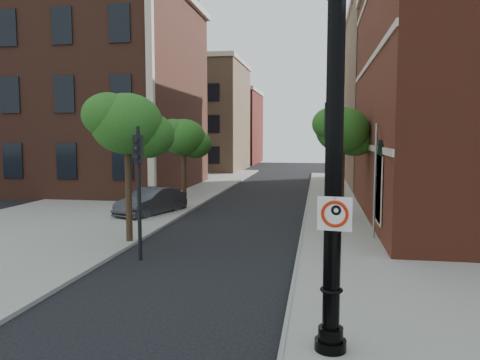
% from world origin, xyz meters
% --- Properties ---
extents(ground, '(120.00, 120.00, 0.00)m').
position_xyz_m(ground, '(0.00, 0.00, 0.00)').
color(ground, black).
rests_on(ground, ground).
extents(sidewalk_right, '(8.00, 60.00, 0.12)m').
position_xyz_m(sidewalk_right, '(6.00, 10.00, 0.06)').
color(sidewalk_right, gray).
rests_on(sidewalk_right, ground).
extents(sidewalk_left, '(10.00, 50.00, 0.12)m').
position_xyz_m(sidewalk_left, '(-9.00, 18.00, 0.06)').
color(sidewalk_left, gray).
rests_on(sidewalk_left, ground).
extents(curb_edge, '(0.10, 60.00, 0.14)m').
position_xyz_m(curb_edge, '(2.05, 10.00, 0.07)').
color(curb_edge, gray).
rests_on(curb_edge, ground).
extents(victorian_building, '(18.60, 14.60, 17.95)m').
position_xyz_m(victorian_building, '(-16.00, 23.97, 8.74)').
color(victorian_building, '#5A2F21').
rests_on(victorian_building, ground).
extents(bg_building_tan_a, '(12.00, 12.00, 12.00)m').
position_xyz_m(bg_building_tan_a, '(-12.00, 44.00, 6.00)').
color(bg_building_tan_a, '#9A7554').
rests_on(bg_building_tan_a, ground).
extents(bg_building_red, '(12.00, 12.00, 10.00)m').
position_xyz_m(bg_building_red, '(-12.00, 58.00, 5.00)').
color(bg_building_red, maroon).
rests_on(bg_building_red, ground).
extents(lamppost, '(0.59, 0.59, 6.94)m').
position_xyz_m(lamppost, '(2.94, -0.74, 3.21)').
color(lamppost, black).
rests_on(lamppost, ground).
extents(no_parking_sign, '(0.60, 0.13, 0.61)m').
position_xyz_m(no_parking_sign, '(2.96, -0.92, 2.70)').
color(no_parking_sign, white).
rests_on(no_parking_sign, ground).
extents(parked_car, '(2.74, 4.52, 1.41)m').
position_xyz_m(parked_car, '(-5.67, 13.23, 0.70)').
color(parked_car, '#2F2F34').
rests_on(parked_car, ground).
extents(traffic_signal_left, '(0.31, 0.37, 4.34)m').
position_xyz_m(traffic_signal_left, '(-3.03, 5.00, 2.93)').
color(traffic_signal_left, black).
rests_on(traffic_signal_left, ground).
extents(traffic_signal_right, '(0.34, 0.44, 5.38)m').
position_xyz_m(traffic_signal_right, '(2.99, 5.24, 3.62)').
color(traffic_signal_right, black).
rests_on(traffic_signal_right, ground).
extents(utility_pole, '(0.09, 0.09, 4.51)m').
position_xyz_m(utility_pole, '(4.80, 9.09, 2.25)').
color(utility_pole, '#999999').
rests_on(utility_pole, ground).
extents(street_tree_a, '(3.11, 2.81, 5.60)m').
position_xyz_m(street_tree_a, '(-4.24, 7.15, 4.42)').
color(street_tree_a, '#2F2013').
rests_on(street_tree_a, ground).
extents(street_tree_b, '(2.74, 2.47, 4.93)m').
position_xyz_m(street_tree_b, '(-4.46, 15.18, 3.89)').
color(street_tree_b, '#2F2013').
rests_on(street_tree_b, ground).
extents(street_tree_c, '(2.98, 2.69, 5.37)m').
position_xyz_m(street_tree_c, '(3.80, 13.28, 4.23)').
color(street_tree_c, '#2F2013').
rests_on(street_tree_c, ground).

